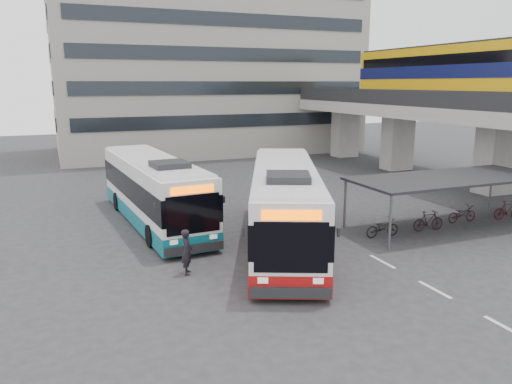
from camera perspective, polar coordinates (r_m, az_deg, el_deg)
name	(u,v)px	position (r m, az deg, el deg)	size (l,w,h in m)	color
ground	(328,270)	(19.61, 8.28, -8.86)	(120.00, 120.00, 0.00)	#28282B
viaduct	(456,95)	(38.18, 21.94, 10.26)	(8.00, 32.00, 9.68)	gray
bike_shelter	(447,195)	(26.42, 21.02, -0.30)	(10.00, 4.00, 2.54)	#595B60
office_block	(205,29)	(54.21, -5.89, 18.07)	(30.00, 15.00, 25.00)	gray
road_markings	(435,290)	(18.78, 19.74, -10.45)	(0.15, 7.60, 0.01)	beige
bus_main	(285,206)	(22.06, 3.31, -1.58)	(7.63, 12.75, 3.76)	white
bus_teal	(154,191)	(26.00, -11.61, 0.15)	(3.51, 12.31, 3.59)	white
pedestrian	(187,252)	(18.97, -7.89, -6.78)	(0.63, 0.42, 1.74)	black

